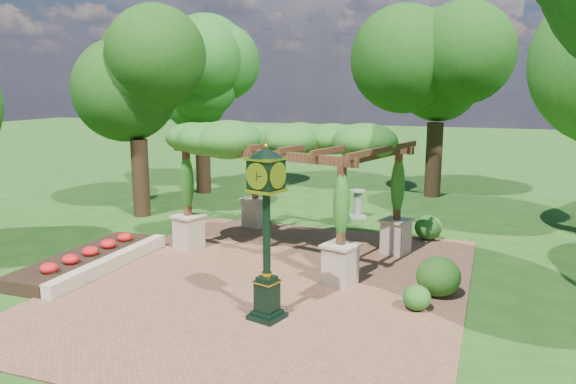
% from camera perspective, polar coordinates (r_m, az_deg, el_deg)
% --- Properties ---
extents(ground, '(120.00, 120.00, 0.00)m').
position_cam_1_polar(ground, '(14.14, -3.56, -10.60)').
color(ground, '#1E4714').
rests_on(ground, ground).
extents(brick_plaza, '(10.00, 12.00, 0.04)m').
position_cam_1_polar(brick_plaza, '(15.00, -2.01, -9.23)').
color(brick_plaza, brown).
rests_on(brick_plaza, ground).
extents(border_wall, '(0.35, 5.00, 0.40)m').
position_cam_1_polar(border_wall, '(16.75, -17.52, -6.92)').
color(border_wall, '#C6B793').
rests_on(border_wall, ground).
extents(flower_bed, '(1.50, 5.00, 0.36)m').
position_cam_1_polar(flower_bed, '(17.31, -19.90, -6.57)').
color(flower_bed, red).
rests_on(flower_bed, ground).
extents(pedestal_clock, '(0.95, 0.95, 3.92)m').
position_cam_1_polar(pedestal_clock, '(12.11, -2.22, -2.62)').
color(pedestal_clock, black).
rests_on(pedestal_clock, brick_plaza).
extents(pergola, '(7.33, 5.64, 4.08)m').
position_cam_1_polar(pergola, '(17.11, 0.28, 4.74)').
color(pergola, tan).
rests_on(pergola, brick_plaza).
extents(sundial, '(0.81, 0.81, 1.11)m').
position_cam_1_polar(sundial, '(22.21, 7.09, -1.40)').
color(sundial, gray).
rests_on(sundial, ground).
extents(shrub_front, '(0.83, 0.83, 0.59)m').
position_cam_1_polar(shrub_front, '(13.50, 12.95, -10.42)').
color(shrub_front, '#225919').
rests_on(shrub_front, brick_plaza).
extents(shrub_mid, '(1.43, 1.43, 0.97)m').
position_cam_1_polar(shrub_mid, '(14.43, 15.04, -8.29)').
color(shrub_mid, '#255317').
rests_on(shrub_mid, brick_plaza).
extents(shrub_back, '(1.18, 1.18, 0.82)m').
position_cam_1_polar(shrub_back, '(19.45, 14.06, -3.52)').
color(shrub_back, '#255F1B').
rests_on(shrub_back, brick_plaza).
extents(tree_west_near, '(3.76, 3.76, 7.89)m').
position_cam_1_polar(tree_west_near, '(22.70, -15.22, 11.06)').
color(tree_west_near, '#322014').
rests_on(tree_west_near, ground).
extents(tree_west_far, '(3.93, 3.93, 8.04)m').
position_cam_1_polar(tree_west_far, '(27.16, -8.86, 11.43)').
color(tree_west_far, '#321F13').
rests_on(tree_west_far, ground).
extents(tree_north, '(4.44, 4.44, 8.90)m').
position_cam_1_polar(tree_north, '(26.78, 15.04, 12.49)').
color(tree_north, '#352315').
rests_on(tree_north, ground).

